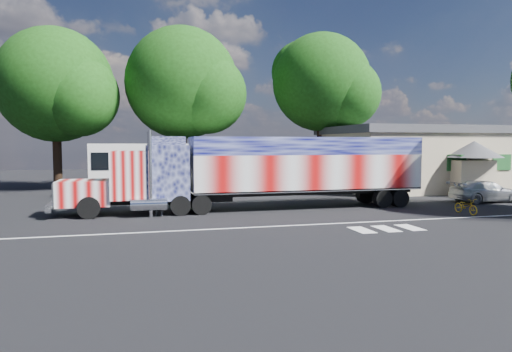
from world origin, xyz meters
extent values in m
plane|color=black|center=(0.00, 0.00, 0.00)|extent=(100.00, 100.00, 0.00)
cube|color=silver|center=(0.00, -3.00, 0.01)|extent=(30.00, 0.15, 0.01)
cube|color=silver|center=(2.80, -4.80, 0.01)|extent=(0.70, 1.60, 0.01)
cube|color=silver|center=(4.00, -4.80, 0.01)|extent=(0.70, 1.60, 0.01)
cube|color=silver|center=(5.20, -4.80, 0.01)|extent=(0.70, 1.60, 0.01)
cube|color=black|center=(-6.18, 2.48, 0.71)|extent=(9.15, 1.02, 0.31)
cube|color=#D07A7B|center=(-9.44, 2.48, 1.22)|extent=(2.64, 2.24, 1.32)
cube|color=silver|center=(-10.81, 2.48, 1.22)|extent=(0.12, 1.93, 1.18)
cube|color=silver|center=(-11.01, 2.48, 0.56)|extent=(0.31, 2.54, 0.37)
cube|color=#D07A7B|center=(-7.20, 2.48, 2.14)|extent=(1.83, 2.54, 2.54)
cube|color=black|center=(-8.06, 2.48, 2.59)|extent=(0.06, 2.14, 0.92)
cube|color=#4B5080|center=(-5.16, 2.48, 2.24)|extent=(2.24, 2.54, 2.95)
cube|color=#4B5080|center=(-5.16, 2.48, 3.92)|extent=(1.83, 2.44, 0.51)
cylinder|color=silver|center=(-6.08, 3.82, 2.24)|extent=(0.20, 0.20, 4.47)
cylinder|color=silver|center=(-6.08, 1.14, 2.24)|extent=(0.20, 0.20, 4.47)
cylinder|color=silver|center=(-6.18, 3.80, 0.66)|extent=(1.83, 0.67, 0.67)
cylinder|color=silver|center=(-6.18, 1.16, 0.66)|extent=(1.83, 0.67, 0.67)
cylinder|color=black|center=(-9.13, 1.36, 0.56)|extent=(1.12, 0.36, 1.12)
cylinder|color=black|center=(-9.13, 3.60, 0.56)|extent=(1.12, 0.36, 1.12)
cylinder|color=black|center=(-4.55, 1.41, 0.53)|extent=(1.06, 0.56, 1.06)
cylinder|color=black|center=(-4.55, 3.55, 0.53)|extent=(1.06, 0.56, 1.06)
cylinder|color=black|center=(-3.43, 1.41, 0.53)|extent=(1.06, 0.56, 1.06)
cylinder|color=black|center=(-3.43, 3.55, 0.53)|extent=(1.06, 0.56, 1.06)
cube|color=black|center=(2.97, 2.48, 0.97)|extent=(13.22, 1.12, 0.31)
cube|color=#DC7E7E|center=(2.97, 2.48, 2.14)|extent=(13.63, 2.64, 2.03)
cube|color=#40478F|center=(2.97, 2.48, 3.66)|extent=(13.63, 2.64, 1.02)
cube|color=silver|center=(2.97, 2.48, 1.12)|extent=(13.63, 2.64, 0.12)
cube|color=silver|center=(9.81, 2.48, 2.64)|extent=(0.04, 2.54, 2.95)
cylinder|color=black|center=(7.34, 1.41, 0.53)|extent=(1.06, 0.56, 1.06)
cylinder|color=black|center=(7.34, 3.55, 0.53)|extent=(1.06, 0.56, 1.06)
cylinder|color=black|center=(8.46, 1.41, 0.53)|extent=(1.06, 0.56, 1.06)
cylinder|color=black|center=(8.46, 3.55, 0.53)|extent=(1.06, 0.56, 1.06)
cube|color=white|center=(-3.49, 11.16, 1.90)|extent=(13.03, 2.82, 3.80)
cube|color=black|center=(-3.49, 11.16, 2.61)|extent=(12.60, 2.89, 1.19)
cube|color=black|center=(-3.49, 11.16, 0.49)|extent=(13.03, 2.82, 0.27)
cube|color=black|center=(-10.00, 11.16, 2.06)|extent=(0.07, 2.50, 1.52)
cylinder|color=black|center=(-8.37, 9.80, 0.54)|extent=(1.09, 0.33, 1.09)
cylinder|color=black|center=(-8.37, 12.51, 0.54)|extent=(1.09, 0.33, 1.09)
cylinder|color=black|center=(-0.23, 9.80, 0.54)|extent=(1.09, 0.33, 1.09)
cylinder|color=black|center=(-0.23, 12.51, 0.54)|extent=(1.09, 0.33, 1.09)
cylinder|color=black|center=(0.75, 9.80, 0.54)|extent=(1.09, 0.33, 1.09)
cylinder|color=black|center=(0.75, 12.51, 0.54)|extent=(1.09, 0.33, 1.09)
cube|color=#C7B595|center=(20.00, 11.00, 2.30)|extent=(22.00, 10.00, 4.60)
cube|color=#46464B|center=(20.00, 11.00, 4.90)|extent=(22.40, 10.40, 0.60)
cube|color=#1E5926|center=(12.00, 5.96, 2.40)|extent=(1.60, 0.08, 1.20)
cube|color=#1E5926|center=(16.00, 5.96, 2.40)|extent=(1.60, 0.08, 1.20)
cube|color=#1E5926|center=(20.00, 5.96, 2.40)|extent=(1.60, 0.08, 1.20)
cube|color=#C7B595|center=(17.00, 5.40, 1.30)|extent=(3.00, 1.20, 2.60)
cube|color=#1E5926|center=(17.00, 5.40, 2.90)|extent=(3.40, 1.60, 0.25)
cone|color=#46464B|center=(17.00, 5.40, 3.40)|extent=(4.00, 4.00, 1.20)
imported|color=#AAABAE|center=(15.21, 2.07, 0.69)|extent=(4.80, 2.00, 1.39)
imported|color=slate|center=(-5.66, 1.50, 0.84)|extent=(0.72, 0.60, 1.69)
imported|color=gold|center=(10.41, -2.00, 0.43)|extent=(0.67, 1.65, 0.85)
cylinder|color=black|center=(9.08, 15.16, 3.68)|extent=(0.70, 0.70, 7.37)
sphere|color=#184A11|center=(9.08, 15.16, 9.21)|extent=(8.63, 8.63, 8.63)
sphere|color=#184A11|center=(10.80, 13.86, 8.16)|extent=(6.04, 6.04, 6.04)
sphere|color=#184A11|center=(7.78, 16.45, 10.26)|extent=(5.61, 5.61, 5.61)
cylinder|color=black|center=(-13.16, 17.59, 3.43)|extent=(0.70, 0.70, 6.86)
sphere|color=#184A11|center=(-13.16, 17.59, 8.58)|extent=(9.29, 9.29, 9.29)
sphere|color=#184A11|center=(-11.30, 16.20, 7.60)|extent=(6.50, 6.50, 6.50)
sphere|color=#184A11|center=(-14.55, 18.99, 9.56)|extent=(6.04, 6.04, 6.04)
cylinder|color=black|center=(-3.00, 16.69, 3.58)|extent=(0.70, 0.70, 7.16)
sphere|color=#184A11|center=(-3.00, 16.69, 8.95)|extent=(9.49, 9.49, 9.49)
sphere|color=#184A11|center=(-1.10, 15.27, 7.93)|extent=(6.64, 6.64, 6.64)
sphere|color=#184A11|center=(-4.42, 18.11, 9.97)|extent=(6.17, 6.17, 6.17)
camera|label=1|loc=(-6.61, -22.82, 3.76)|focal=32.00mm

